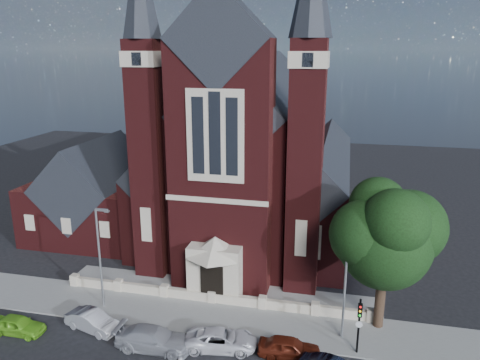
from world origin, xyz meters
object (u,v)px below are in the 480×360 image
object	(u,v)px
car_white_suv	(221,340)
car_lime_van	(18,325)
church	(254,156)
car_silver_a	(92,321)
street_lamp_right	(347,278)
car_silver_b	(154,339)
traffic_signal	(359,320)
parish_hall	(98,197)
car_dark_red	(289,348)
street_lamp_left	(100,253)
street_tree	(387,239)

from	to	relation	value
car_white_suv	car_lime_van	bearing A→B (deg)	87.41
church	car_silver_a	xyz separation A→B (m)	(-7.24, -21.87, -7.50)
street_lamp_right	car_silver_b	size ratio (longest dim) A/B	1.57
traffic_signal	car_silver_b	xyz separation A→B (m)	(-13.15, -2.43, -1.83)
parish_hall	car_silver_b	size ratio (longest dim) A/B	2.36
traffic_signal	car_silver_a	bearing A→B (deg)	-175.75
car_silver_a	car_dark_red	distance (m)	13.96
street_lamp_right	car_white_suv	size ratio (longest dim) A/B	1.70
car_dark_red	car_silver_a	bearing A→B (deg)	88.19
parish_hall	street_lamp_left	world-z (taller)	parish_hall
street_tree	car_silver_b	size ratio (longest dim) A/B	2.07
street_lamp_left	car_silver_b	size ratio (longest dim) A/B	1.57
street_tree	car_lime_van	bearing A→B (deg)	-165.92
car_lime_van	car_dark_red	distance (m)	18.91
car_lime_van	car_silver_a	world-z (taller)	car_silver_a
church	street_lamp_left	world-z (taller)	church
traffic_signal	car_silver_a	distance (m)	18.39
parish_hall	car_silver_a	xyz separation A→B (m)	(8.76, -16.93, -3.32)
car_lime_van	car_white_suv	size ratio (longest dim) A/B	0.81
car_dark_red	car_white_suv	bearing A→B (deg)	89.20
street_tree	car_lime_van	distance (m)	26.25
car_silver_b	car_dark_red	xyz separation A→B (m)	(8.87, 1.18, -0.06)
car_silver_b	car_white_suv	size ratio (longest dim) A/B	1.08
street_lamp_right	car_white_suv	distance (m)	9.28
street_tree	car_dark_red	xyz separation A→B (m)	(-5.88, -4.53, -6.27)
traffic_signal	parish_hall	bearing A→B (deg)	150.02
car_silver_a	car_white_suv	size ratio (longest dim) A/B	0.88
car_silver_b	traffic_signal	bearing A→B (deg)	-80.22
car_dark_red	parish_hall	bearing A→B (deg)	51.23
church	parish_hall	world-z (taller)	church
car_white_suv	church	bearing A→B (deg)	-3.00
street_lamp_right	car_dark_red	size ratio (longest dim) A/B	2.01
traffic_signal	church	bearing A→B (deg)	118.20
car_white_suv	car_dark_red	xyz separation A→B (m)	(4.51, 0.11, 0.02)
street_tree	street_lamp_right	distance (m)	3.84
street_tree	traffic_signal	size ratio (longest dim) A/B	2.67
car_white_suv	parish_hall	bearing A→B (deg)	38.30
car_silver_a	car_dark_red	bearing A→B (deg)	-74.40
car_silver_a	church	bearing A→B (deg)	-3.14
street_lamp_left	parish_hall	bearing A→B (deg)	120.02
car_dark_red	street_lamp_right	bearing A→B (deg)	-52.30
traffic_signal	car_dark_red	size ratio (longest dim) A/B	0.99
street_lamp_right	car_lime_van	bearing A→B (deg)	-168.57
street_lamp_right	street_lamp_left	bearing A→B (deg)	180.00
street_lamp_left	car_silver_a	world-z (taller)	street_lamp_left
car_white_suv	car_silver_a	bearing A→B (deg)	81.17
car_lime_van	car_silver_b	distance (m)	9.98
car_silver_b	car_white_suv	bearing A→B (deg)	-76.97
traffic_signal	car_white_suv	bearing A→B (deg)	-171.18
street_lamp_right	traffic_signal	distance (m)	2.71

